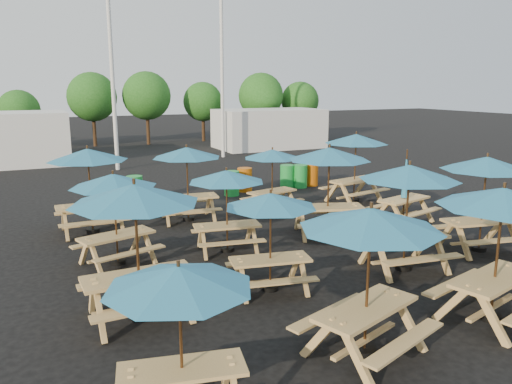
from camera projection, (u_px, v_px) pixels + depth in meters
name	position (u px, v px, depth m)	size (l,w,h in m)	color
ground	(279.00, 241.00, 13.74)	(120.00, 120.00, 0.00)	black
picnic_unit_0	(179.00, 286.00, 6.12)	(2.23, 2.23, 2.08)	tan
picnic_unit_1	(135.00, 202.00, 8.77)	(2.40, 2.40, 2.56)	tan
picnic_unit_2	(114.00, 186.00, 11.60)	(2.51, 2.51, 2.23)	tan
picnic_unit_3	(88.00, 159.00, 14.14)	(2.29, 2.29, 2.48)	tan
picnic_unit_4	(370.00, 227.00, 7.56)	(2.81, 2.81, 2.44)	tan
picnic_unit_5	(271.00, 206.00, 10.10)	(2.23, 2.23, 2.11)	tan
picnic_unit_6	(227.00, 181.00, 12.54)	(2.24, 2.24, 2.15)	tan
picnic_unit_7	(187.00, 157.00, 15.46)	(2.37, 2.37, 2.36)	tan
picnic_unit_8	(503.00, 205.00, 8.71)	(2.78, 2.78, 2.50)	tan
picnic_unit_9	(409.00, 178.00, 11.21)	(2.52, 2.52, 2.50)	tan
picnic_unit_10	(329.00, 159.00, 13.87)	(2.94, 2.94, 2.55)	tan
picnic_unit_11	(272.00, 157.00, 16.63)	(2.31, 2.31, 2.14)	tan
picnic_unit_13	(486.00, 169.00, 12.55)	(2.62, 2.62, 2.49)	tan
picnic_unit_14	(405.00, 193.00, 15.47)	(2.13, 1.97, 2.30)	tan
picnic_unit_15	(356.00, 143.00, 17.94)	(2.70, 2.70, 2.52)	tan
waste_bin_0	(135.00, 189.00, 18.33)	(0.59, 0.59, 0.95)	green
waste_bin_1	(232.00, 183.00, 19.36)	(0.59, 0.59, 0.95)	green
waste_bin_2	(245.00, 180.00, 20.10)	(0.59, 0.59, 0.95)	#C55A0B
waste_bin_3	(287.00, 176.00, 20.86)	(0.59, 0.59, 0.95)	green
waste_bin_4	(300.00, 176.00, 20.88)	(0.59, 0.59, 0.95)	green
waste_bin_5	(311.00, 174.00, 21.27)	(0.59, 0.59, 0.95)	#C55A0B
mast_0	(111.00, 47.00, 24.09)	(0.20, 0.20, 12.00)	silver
mast_1	(222.00, 53.00, 28.52)	(0.20, 0.20, 12.00)	silver
event_tent_1	(269.00, 129.00, 34.01)	(7.00, 4.00, 2.60)	silver
tree_2	(19.00, 111.00, 31.59)	(2.59, 2.59, 3.93)	#382314
tree_3	(92.00, 97.00, 34.26)	(3.36, 3.36, 5.09)	#382314
tree_4	(147.00, 96.00, 35.33)	(3.41, 3.41, 5.17)	#382314
tree_5	(203.00, 102.00, 37.57)	(2.94, 2.94, 4.45)	#382314
tree_6	(261.00, 96.00, 37.53)	(3.38, 3.38, 5.13)	#382314
tree_7	(300.00, 101.00, 39.03)	(2.95, 2.95, 4.48)	#382314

